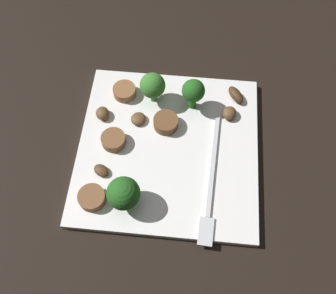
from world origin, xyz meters
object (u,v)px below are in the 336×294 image
(sausage_slice_1, at_px, (124,91))
(sausage_slice_3, at_px, (113,140))
(fork, at_px, (210,187))
(plate, at_px, (168,149))
(mushroom_4, at_px, (101,170))
(mushroom_3, at_px, (236,95))
(broccoli_floret_0, at_px, (153,86))
(broccoli_floret_2, at_px, (193,92))
(broccoli_floret_1, at_px, (123,193))
(sausage_slice_0, at_px, (166,123))
(sausage_slice_2, at_px, (92,198))
(mushroom_1, at_px, (138,119))
(mushroom_2, at_px, (229,113))
(mushroom_0, at_px, (102,113))

(sausage_slice_1, height_order, sausage_slice_3, same)
(fork, bearing_deg, sausage_slice_3, -108.58)
(plate, height_order, mushroom_4, mushroom_4)
(mushroom_3, bearing_deg, broccoli_floret_0, -82.99)
(broccoli_floret_2, distance_m, mushroom_4, 0.16)
(broccoli_floret_1, bearing_deg, sausage_slice_0, 161.32)
(sausage_slice_3, distance_m, mushroom_4, 0.05)
(broccoli_floret_2, distance_m, mushroom_3, 0.07)
(sausage_slice_2, relative_size, mushroom_4, 1.59)
(sausage_slice_2, bearing_deg, broccoli_floret_2, 143.06)
(mushroom_1, bearing_deg, sausage_slice_1, -149.11)
(broccoli_floret_1, distance_m, mushroom_2, 0.19)
(mushroom_2, bearing_deg, mushroom_4, -58.00)
(plate, height_order, broccoli_floret_0, broccoli_floret_0)
(broccoli_floret_1, distance_m, mushroom_4, 0.06)
(mushroom_2, relative_size, mushroom_3, 0.69)
(sausage_slice_1, bearing_deg, plate, 41.37)
(fork, bearing_deg, sausage_slice_0, -139.61)
(broccoli_floret_1, height_order, sausage_slice_3, broccoli_floret_1)
(broccoli_floret_1, xyz_separation_m, sausage_slice_2, (0.00, -0.04, -0.02))
(broccoli_floret_0, height_order, broccoli_floret_2, broccoli_floret_2)
(mushroom_1, bearing_deg, sausage_slice_2, -19.21)
(sausage_slice_2, distance_m, mushroom_1, 0.13)
(broccoli_floret_2, bearing_deg, fork, 14.59)
(sausage_slice_2, xyz_separation_m, mushroom_1, (-0.12, 0.04, -0.00))
(broccoli_floret_0, xyz_separation_m, mushroom_1, (0.04, -0.02, -0.03))
(mushroom_1, xyz_separation_m, mushroom_3, (-0.05, 0.13, 0.00))
(broccoli_floret_1, relative_size, sausage_slice_3, 1.54)
(sausage_slice_1, bearing_deg, mushroom_1, 30.89)
(broccoli_floret_0, height_order, mushroom_2, broccoli_floret_0)
(broccoli_floret_0, height_order, mushroom_0, broccoli_floret_0)
(broccoli_floret_2, bearing_deg, mushroom_3, 108.05)
(sausage_slice_1, distance_m, mushroom_4, 0.13)
(sausage_slice_3, bearing_deg, mushroom_0, -151.16)
(mushroom_0, xyz_separation_m, mushroom_4, (0.09, 0.01, -0.00))
(fork, relative_size, mushroom_1, 8.40)
(broccoli_floret_1, height_order, mushroom_4, broccoli_floret_1)
(fork, bearing_deg, mushroom_4, -90.21)
(sausage_slice_3, relative_size, mushroom_3, 1.05)
(broccoli_floret_0, xyz_separation_m, broccoli_floret_1, (0.16, -0.02, -0.00))
(broccoli_floret_0, distance_m, sausage_slice_3, 0.09)
(sausage_slice_2, relative_size, sausage_slice_3, 1.04)
(sausage_slice_2, bearing_deg, mushroom_4, 173.35)
(mushroom_0, height_order, mushroom_4, mushroom_0)
(mushroom_3, bearing_deg, broccoli_floret_1, -38.08)
(sausage_slice_1, bearing_deg, mushroom_4, -5.49)
(broccoli_floret_0, distance_m, mushroom_0, 0.08)
(sausage_slice_1, xyz_separation_m, mushroom_3, (-0.01, 0.16, -0.00))
(broccoli_floret_2, bearing_deg, mushroom_4, -44.03)
(sausage_slice_2, distance_m, mushroom_2, 0.22)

